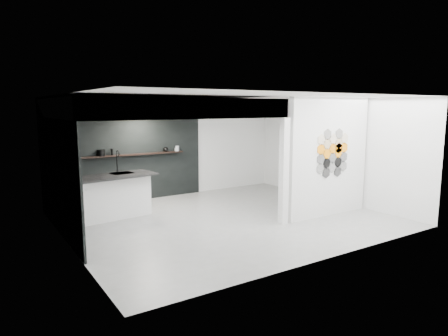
% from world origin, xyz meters
% --- Properties ---
extents(floor, '(7.00, 6.00, 0.01)m').
position_xyz_m(floor, '(0.00, 0.00, -0.01)').
color(floor, slate).
extents(partition_panel, '(2.45, 0.15, 2.80)m').
position_xyz_m(partition_panel, '(2.23, -1.00, 1.40)').
color(partition_panel, silver).
rests_on(partition_panel, floor).
extents(bay_clad_back, '(4.40, 0.04, 2.35)m').
position_xyz_m(bay_clad_back, '(-1.30, 2.97, 1.18)').
color(bay_clad_back, black).
rests_on(bay_clad_back, floor).
extents(bay_clad_left, '(0.04, 4.00, 2.35)m').
position_xyz_m(bay_clad_left, '(-3.47, 1.00, 1.18)').
color(bay_clad_left, black).
rests_on(bay_clad_left, floor).
extents(bulkhead, '(4.40, 4.00, 0.40)m').
position_xyz_m(bulkhead, '(-1.30, 1.00, 2.55)').
color(bulkhead, silver).
rests_on(bulkhead, corner_column).
extents(corner_column, '(0.16, 0.16, 2.35)m').
position_xyz_m(corner_column, '(0.82, -1.00, 1.18)').
color(corner_column, silver).
rests_on(corner_column, floor).
extents(fascia_beam, '(4.40, 0.16, 0.40)m').
position_xyz_m(fascia_beam, '(-1.30, -0.92, 2.55)').
color(fascia_beam, silver).
rests_on(fascia_beam, corner_column).
extents(wall_basin, '(0.40, 0.60, 0.12)m').
position_xyz_m(wall_basin, '(-3.24, 0.80, 0.85)').
color(wall_basin, silver).
rests_on(wall_basin, bay_clad_left).
extents(display_shelf, '(3.00, 0.15, 0.04)m').
position_xyz_m(display_shelf, '(-1.20, 2.87, 1.30)').
color(display_shelf, black).
rests_on(display_shelf, bay_clad_back).
extents(kitchen_island, '(2.02, 1.07, 1.56)m').
position_xyz_m(kitchen_island, '(-2.20, 1.55, 0.53)').
color(kitchen_island, silver).
rests_on(kitchen_island, floor).
extents(stockpot, '(0.23, 0.23, 0.16)m').
position_xyz_m(stockpot, '(-2.05, 2.87, 1.40)').
color(stockpot, black).
rests_on(stockpot, display_shelf).
extents(kettle, '(0.19, 0.19, 0.13)m').
position_xyz_m(kettle, '(-0.22, 2.87, 1.39)').
color(kettle, black).
rests_on(kettle, display_shelf).
extents(glass_bowl, '(0.17, 0.17, 0.09)m').
position_xyz_m(glass_bowl, '(0.14, 2.87, 1.37)').
color(glass_bowl, gray).
rests_on(glass_bowl, display_shelf).
extents(glass_vase, '(0.14, 0.14, 0.15)m').
position_xyz_m(glass_vase, '(0.15, 2.87, 1.40)').
color(glass_vase, gray).
rests_on(glass_vase, display_shelf).
extents(bottle_dark, '(0.08, 0.08, 0.17)m').
position_xyz_m(bottle_dark, '(-1.76, 2.87, 1.41)').
color(bottle_dark, black).
rests_on(bottle_dark, display_shelf).
extents(utensil_cup, '(0.10, 0.10, 0.11)m').
position_xyz_m(utensil_cup, '(-2.10, 2.87, 1.37)').
color(utensil_cup, black).
rests_on(utensil_cup, display_shelf).
extents(hex_tile_cluster, '(1.04, 0.02, 1.16)m').
position_xyz_m(hex_tile_cluster, '(2.26, -1.09, 1.50)').
color(hex_tile_cluster, silver).
rests_on(hex_tile_cluster, partition_panel).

